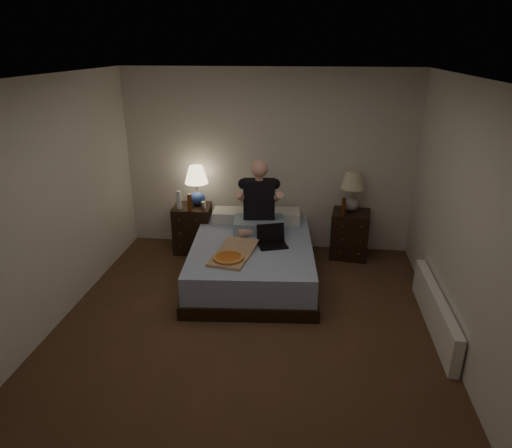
# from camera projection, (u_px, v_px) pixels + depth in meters

# --- Properties ---
(floor) EXTENTS (4.00, 4.50, 0.00)m
(floor) POSITION_uv_depth(u_px,v_px,m) (246.00, 333.00, 4.69)
(floor) COLOR brown
(floor) RESTS_ON ground
(ceiling) EXTENTS (4.00, 4.50, 0.00)m
(ceiling) POSITION_uv_depth(u_px,v_px,m) (243.00, 78.00, 3.77)
(ceiling) COLOR white
(ceiling) RESTS_ON ground
(wall_back) EXTENTS (4.00, 0.00, 2.50)m
(wall_back) POSITION_uv_depth(u_px,v_px,m) (268.00, 162.00, 6.31)
(wall_back) COLOR silver
(wall_back) RESTS_ON ground
(wall_front) EXTENTS (4.00, 0.00, 2.50)m
(wall_front) POSITION_uv_depth(u_px,v_px,m) (177.00, 389.00, 2.15)
(wall_front) COLOR silver
(wall_front) RESTS_ON ground
(wall_left) EXTENTS (0.00, 4.50, 2.50)m
(wall_left) POSITION_uv_depth(u_px,v_px,m) (42.00, 211.00, 4.45)
(wall_left) COLOR silver
(wall_left) RESTS_ON ground
(wall_right) EXTENTS (0.00, 4.50, 2.50)m
(wall_right) POSITION_uv_depth(u_px,v_px,m) (469.00, 229.00, 4.01)
(wall_right) COLOR silver
(wall_right) RESTS_ON ground
(bed) EXTENTS (1.61, 2.06, 0.49)m
(bed) POSITION_uv_depth(u_px,v_px,m) (252.00, 261.00, 5.70)
(bed) COLOR #5C77B8
(bed) RESTS_ON floor
(nightstand_left) EXTENTS (0.55, 0.50, 0.66)m
(nightstand_left) POSITION_uv_depth(u_px,v_px,m) (193.00, 228.00, 6.47)
(nightstand_left) COLOR black
(nightstand_left) RESTS_ON floor
(nightstand_right) EXTENTS (0.55, 0.50, 0.65)m
(nightstand_right) POSITION_uv_depth(u_px,v_px,m) (350.00, 234.00, 6.28)
(nightstand_right) COLOR black
(nightstand_right) RESTS_ON floor
(lamp_left) EXTENTS (0.35, 0.35, 0.56)m
(lamp_left) POSITION_uv_depth(u_px,v_px,m) (197.00, 186.00, 6.30)
(lamp_left) COLOR #294799
(lamp_left) RESTS_ON nightstand_left
(lamp_right) EXTENTS (0.34, 0.34, 0.56)m
(lamp_right) POSITION_uv_depth(u_px,v_px,m) (352.00, 191.00, 6.11)
(lamp_right) COLOR gray
(lamp_right) RESTS_ON nightstand_right
(water_bottle) EXTENTS (0.07, 0.07, 0.25)m
(water_bottle) POSITION_uv_depth(u_px,v_px,m) (179.00, 200.00, 6.21)
(water_bottle) COLOR white
(water_bottle) RESTS_ON nightstand_left
(soda_can) EXTENTS (0.07, 0.07, 0.10)m
(soda_can) POSITION_uv_depth(u_px,v_px,m) (203.00, 205.00, 6.24)
(soda_can) COLOR beige
(soda_can) RESTS_ON nightstand_left
(beer_bottle_left) EXTENTS (0.06, 0.06, 0.23)m
(beer_bottle_left) POSITION_uv_depth(u_px,v_px,m) (190.00, 202.00, 6.16)
(beer_bottle_left) COLOR #622E0E
(beer_bottle_left) RESTS_ON nightstand_left
(beer_bottle_right) EXTENTS (0.06, 0.06, 0.23)m
(beer_bottle_right) POSITION_uv_depth(u_px,v_px,m) (344.00, 206.00, 6.03)
(beer_bottle_right) COLOR #55220C
(beer_bottle_right) RESTS_ON nightstand_right
(person) EXTENTS (0.71, 0.59, 0.93)m
(person) POSITION_uv_depth(u_px,v_px,m) (259.00, 197.00, 5.82)
(person) COLOR black
(person) RESTS_ON bed
(laptop) EXTENTS (0.41, 0.37, 0.24)m
(laptop) POSITION_uv_depth(u_px,v_px,m) (273.00, 237.00, 5.47)
(laptop) COLOR black
(laptop) RESTS_ON bed
(pizza_box) EXTENTS (0.52, 0.82, 0.08)m
(pizza_box) POSITION_uv_depth(u_px,v_px,m) (228.00, 258.00, 5.11)
(pizza_box) COLOR tan
(pizza_box) RESTS_ON bed
(radiator) EXTENTS (0.10, 1.60, 0.40)m
(radiator) POSITION_uv_depth(u_px,v_px,m) (435.00, 311.00, 4.70)
(radiator) COLOR white
(radiator) RESTS_ON floor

